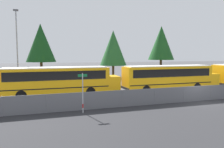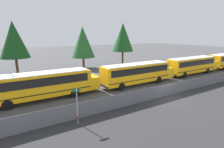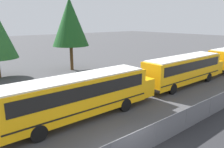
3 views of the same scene
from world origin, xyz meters
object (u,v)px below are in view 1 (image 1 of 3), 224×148
object	(u,v)px
tree_1	(113,48)
tree_2	(41,43)
tree_0	(161,43)
school_bus_1	(59,79)
street_sign	(83,92)
light_pole	(17,47)
school_bus_2	(170,76)

from	to	relation	value
tree_1	tree_2	distance (m)	12.97
tree_1	tree_0	bearing A→B (deg)	-11.77
school_bus_1	street_sign	bearing A→B (deg)	-80.61
tree_2	light_pole	bearing A→B (deg)	-109.39
school_bus_1	tree_2	distance (m)	15.85
light_pole	tree_2	distance (m)	8.71
light_pole	tree_2	bearing A→B (deg)	70.61
light_pole	tree_0	world-z (taller)	light_pole
school_bus_1	tree_0	size ratio (longest dim) A/B	1.26
tree_2	tree_1	bearing A→B (deg)	2.63
light_pole	street_sign	bearing A→B (deg)	-67.64
school_bus_1	tree_0	bearing A→B (deg)	34.25
street_sign	tree_1	size ratio (longest dim) A/B	0.34
light_pole	tree_1	size ratio (longest dim) A/B	1.13
tree_0	street_sign	bearing A→B (deg)	-132.21
light_pole	tree_0	xyz separation A→B (m)	(24.91, 6.87, 1.17)
street_sign	tree_2	distance (m)	23.02
school_bus_1	tree_0	xyz separation A→B (m)	(20.27, 13.80, 4.74)
street_sign	tree_2	world-z (taller)	tree_2
tree_2	tree_0	bearing A→B (deg)	-3.38
tree_2	school_bus_2	bearing A→B (deg)	-47.04
school_bus_1	tree_1	bearing A→B (deg)	54.54
tree_0	tree_1	bearing A→B (deg)	168.23
school_bus_2	tree_1	xyz separation A→B (m)	(-1.77, 16.39, 3.78)
light_pole	tree_1	xyz separation A→B (m)	(15.81, 8.77, 0.20)
school_bus_2	tree_2	bearing A→B (deg)	132.96
street_sign	light_pole	bearing A→B (deg)	112.36
street_sign	tree_2	bearing A→B (deg)	97.53
light_pole	school_bus_1	bearing A→B (deg)	-56.26
tree_0	school_bus_2	bearing A→B (deg)	-116.80
tree_1	tree_2	size ratio (longest dim) A/B	0.94
school_bus_2	tree_0	world-z (taller)	tree_0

